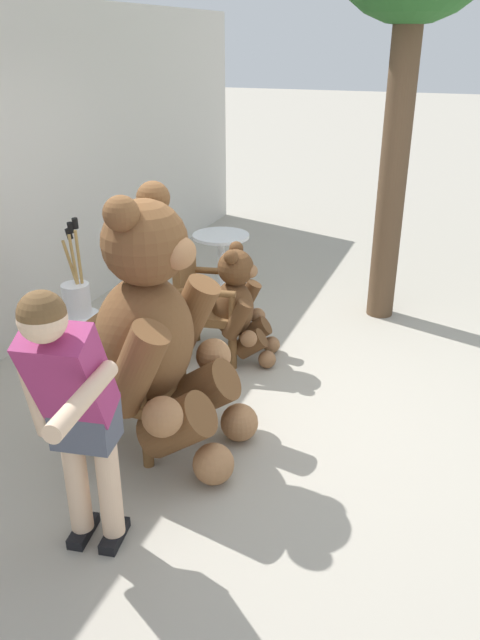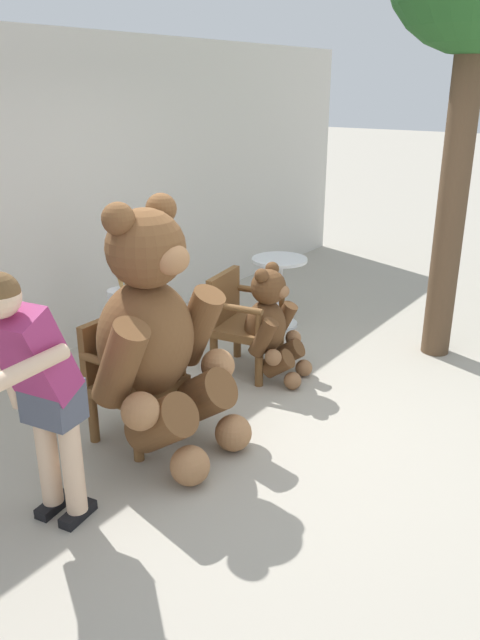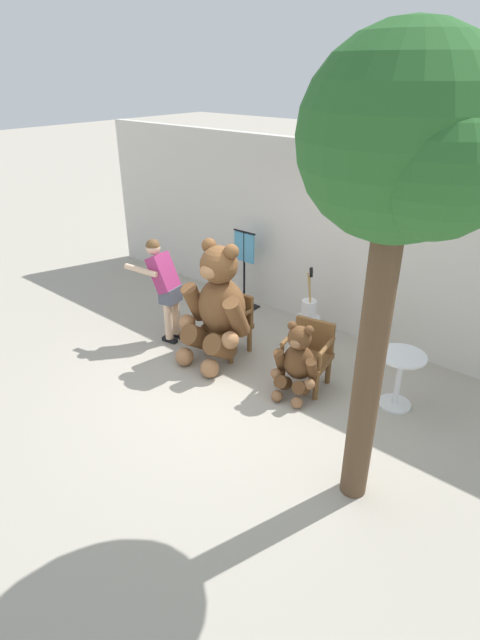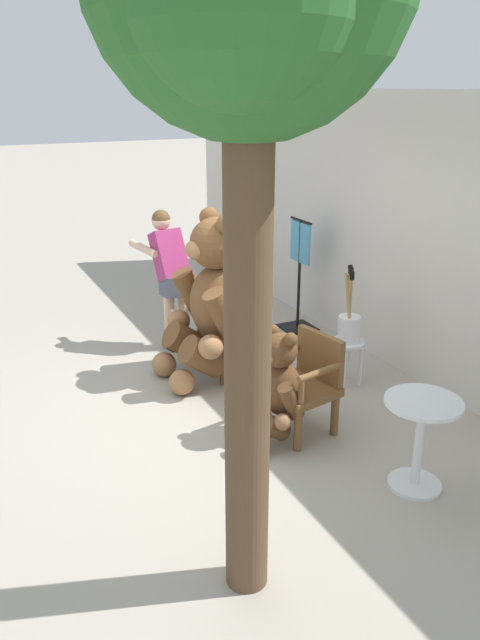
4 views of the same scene
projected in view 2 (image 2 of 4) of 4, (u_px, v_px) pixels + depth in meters
The scene contains 10 objects.
ground_plane at pixel (272, 425), 4.60m from camera, with size 60.00×60.00×0.00m, color #A8A091.
back_wall at pixel (44, 202), 5.41m from camera, with size 10.00×0.16×2.80m, color beige.
wooden_chair_left at pixel (129, 375), 4.34m from camera, with size 0.57×0.53×0.86m.
wooden_chair_right at pixel (241, 320), 5.35m from camera, with size 0.64×0.61×0.86m.
teddy_bear_large at pixel (156, 333), 4.06m from camera, with size 1.03×0.97×1.72m.
teddy_bear_small at pixel (271, 324), 5.20m from camera, with size 0.61×0.61×0.99m.
person_visitor at pixel (36, 380), 3.25m from camera, with size 0.74×0.56×1.54m.
white_stool at pixel (123, 330), 5.42m from camera, with size 0.34×0.34×0.46m.
brush_bucket at pixel (121, 300), 5.32m from camera, with size 0.22×0.22×0.79m.
round_side_table at pixel (279, 284), 6.35m from camera, with size 0.56×0.56×0.72m.
Camera 2 is at (-3.40, -2.16, 2.36)m, focal length 35.00 mm.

